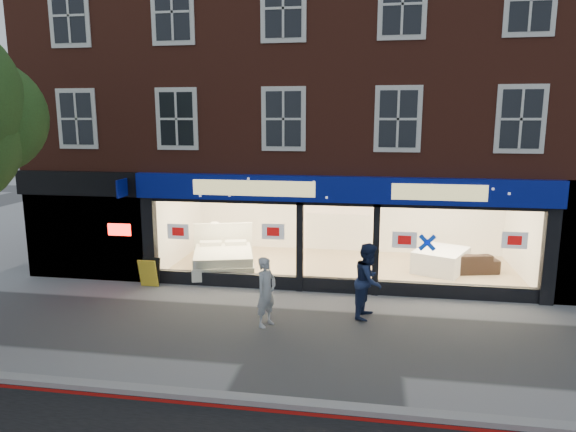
% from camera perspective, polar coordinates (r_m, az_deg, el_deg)
% --- Properties ---
extents(ground, '(120.00, 120.00, 0.00)m').
position_cam_1_polar(ground, '(11.84, 4.37, -13.28)').
color(ground, gray).
rests_on(ground, ground).
extents(kerb_line, '(60.00, 0.10, 0.01)m').
position_cam_1_polar(kerb_line, '(9.11, 2.54, -21.20)').
color(kerb_line, '#8C0A07').
rests_on(kerb_line, ground).
extents(kerb_stone, '(60.00, 0.25, 0.12)m').
position_cam_1_polar(kerb_stone, '(9.25, 2.70, -20.26)').
color(kerb_stone, gray).
rests_on(kerb_stone, ground).
extents(showroom_floor, '(11.00, 4.50, 0.10)m').
position_cam_1_polar(showroom_floor, '(16.74, 5.95, -5.79)').
color(showroom_floor, tan).
rests_on(showroom_floor, ground).
extents(building, '(19.00, 8.26, 10.30)m').
position_cam_1_polar(building, '(17.82, 6.67, 16.72)').
color(building, maroon).
rests_on(building, ground).
extents(display_bed, '(2.44, 2.71, 1.30)m').
position_cam_1_polar(display_bed, '(16.36, -7.19, -4.72)').
color(display_bed, white).
rests_on(display_bed, showroom_floor).
extents(bedside_table, '(0.52, 0.52, 0.55)m').
position_cam_1_polar(bedside_table, '(18.39, -8.07, -3.27)').
color(bedside_table, brown).
rests_on(bedside_table, showroom_floor).
extents(mattress_stack, '(1.96, 2.14, 0.68)m').
position_cam_1_polar(mattress_stack, '(16.85, 16.61, -4.71)').
color(mattress_stack, white).
rests_on(mattress_stack, showroom_floor).
extents(sofa, '(2.26, 1.31, 0.62)m').
position_cam_1_polar(sofa, '(16.91, 18.75, -4.89)').
color(sofa, black).
rests_on(sofa, showroom_floor).
extents(a_board, '(0.55, 0.36, 0.84)m').
position_cam_1_polar(a_board, '(15.51, -15.13, -6.07)').
color(a_board, gold).
rests_on(a_board, ground).
extents(pedestrian_grey, '(0.63, 0.72, 1.66)m').
position_cam_1_polar(pedestrian_grey, '(12.14, -2.43, -8.41)').
color(pedestrian_grey, '#AAADB2').
rests_on(pedestrian_grey, ground).
extents(pedestrian_blue, '(0.91, 1.05, 1.86)m').
position_cam_1_polar(pedestrian_blue, '(12.76, 8.95, -7.10)').
color(pedestrian_blue, '#1A2548').
rests_on(pedestrian_blue, ground).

